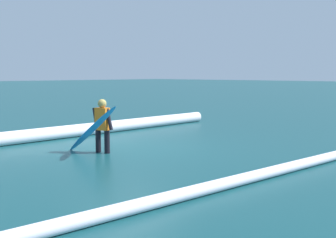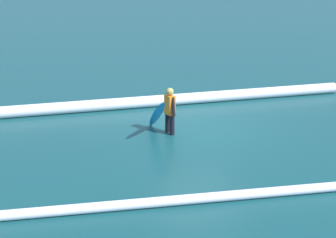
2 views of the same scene
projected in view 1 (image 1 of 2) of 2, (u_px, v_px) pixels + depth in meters
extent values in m
plane|color=#12454B|center=(126.00, 148.00, 11.95)|extent=(192.26, 192.26, 0.00)
cylinder|color=black|center=(107.00, 142.00, 11.10)|extent=(0.14, 0.14, 0.58)
cylinder|color=black|center=(98.00, 141.00, 11.24)|extent=(0.14, 0.14, 0.58)
cube|color=orange|center=(102.00, 119.00, 11.12)|extent=(0.27, 0.38, 0.56)
sphere|color=#A08F49|center=(102.00, 104.00, 11.08)|extent=(0.22, 0.22, 0.22)
cylinder|color=black|center=(109.00, 119.00, 11.01)|extent=(0.09, 0.24, 0.54)
cylinder|color=black|center=(96.00, 118.00, 11.22)|extent=(0.09, 0.21, 0.54)
ellipsoid|color=#268CE5|center=(92.00, 130.00, 10.78)|extent=(0.37, 2.01, 1.30)
ellipsoid|color=blue|center=(92.00, 130.00, 10.78)|extent=(0.18, 1.61, 1.05)
cylinder|color=white|center=(23.00, 137.00, 12.68)|extent=(15.82, 0.73, 0.39)
cylinder|color=white|center=(308.00, 162.00, 9.45)|extent=(21.90, 1.66, 0.21)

